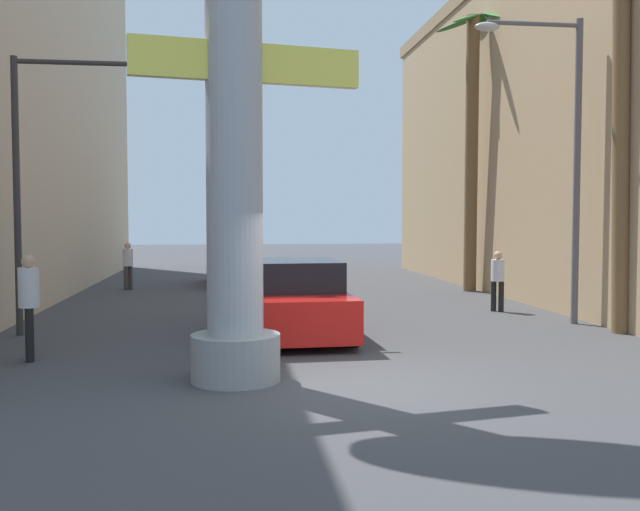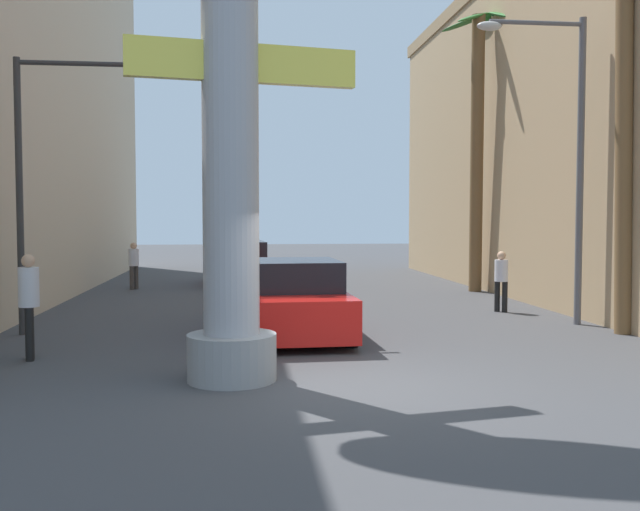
{
  "view_description": "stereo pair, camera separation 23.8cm",
  "coord_description": "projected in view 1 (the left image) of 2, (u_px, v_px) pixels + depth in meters",
  "views": [
    {
      "loc": [
        -1.82,
        -9.89,
        2.44
      ],
      "look_at": [
        0.0,
        3.94,
        1.68
      ],
      "focal_mm": 40.0,
      "sensor_mm": 36.0,
      "label": 1
    },
    {
      "loc": [
        -1.58,
        -9.92,
        2.44
      ],
      "look_at": [
        0.0,
        3.94,
        1.68
      ],
      "focal_mm": 40.0,
      "sensor_mm": 36.0,
      "label": 2
    }
  ],
  "objects": [
    {
      "name": "pedestrian_curb_left",
      "position": [
        29.0,
        299.0,
        11.99
      ],
      "size": [
        0.41,
        0.41,
        1.81
      ],
      "color": "black",
      "rests_on": "ground"
    },
    {
      "name": "palm_tree_mid_right",
      "position": [
        473.0,
        132.0,
        22.85
      ],
      "size": [
        2.92,
        2.97,
        8.98
      ],
      "color": "brown",
      "rests_on": "ground"
    },
    {
      "name": "street_lamp",
      "position": [
        561.0,
        140.0,
        16.0
      ],
      "size": [
        2.51,
        0.28,
        6.86
      ],
      "color": "#59595E",
      "rests_on": "ground"
    },
    {
      "name": "car_far",
      "position": [
        235.0,
        264.0,
        25.69
      ],
      "size": [
        2.17,
        4.38,
        1.56
      ],
      "color": "black",
      "rests_on": "ground"
    },
    {
      "name": "palm_tree_near_right",
      "position": [
        622.0,
        59.0,
        14.71
      ],
      "size": [
        2.39,
        2.28,
        9.58
      ],
      "color": "brown",
      "rests_on": "ground"
    },
    {
      "name": "car_lead",
      "position": [
        290.0,
        300.0,
        14.85
      ],
      "size": [
        2.25,
        5.24,
        1.56
      ],
      "color": "black",
      "rests_on": "ground"
    },
    {
      "name": "traffic_light_mast",
      "position": [
        98.0,
        139.0,
        14.64
      ],
      "size": [
        5.18,
        0.32,
        5.68
      ],
      "color": "#333333",
      "rests_on": "ground"
    },
    {
      "name": "building_right",
      "position": [
        617.0,
        125.0,
        21.77
      ],
      "size": [
        7.27,
        25.74,
        10.46
      ],
      "color": "tan",
      "rests_on": "ground"
    },
    {
      "name": "ground_plane",
      "position": [
        292.0,
        304.0,
        20.06
      ],
      "size": [
        88.19,
        88.19,
        0.0
      ],
      "primitive_type": "plane",
      "color": "#424244"
    },
    {
      "name": "pedestrian_mid_right",
      "position": [
        498.0,
        276.0,
        18.32
      ],
      "size": [
        0.48,
        0.48,
        1.56
      ],
      "color": "black",
      "rests_on": "ground"
    },
    {
      "name": "neon_sign_pole",
      "position": [
        234.0,
        75.0,
        10.36
      ],
      "size": [
        3.77,
        1.33,
        9.82
      ],
      "color": "#9E9EA3",
      "rests_on": "ground"
    },
    {
      "name": "pedestrian_far_left",
      "position": [
        128.0,
        262.0,
        23.8
      ],
      "size": [
        0.48,
        0.48,
        1.58
      ],
      "color": "#3F3833",
      "rests_on": "ground"
    }
  ]
}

